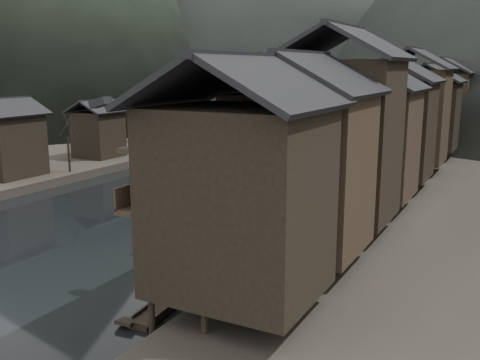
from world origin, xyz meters
The scene contains 12 objects.
water centered at (0.00, 0.00, 0.00)m, with size 300.00×300.00×0.00m, color black.
left_bank centered at (-35.00, 40.00, 0.60)m, with size 40.00×200.00×1.20m, color #2D2823.
stilt_houses centered at (17.28, 19.17, 8.64)m, with size 9.00×67.60×15.25m.
left_houses centered at (-20.50, 20.12, 5.66)m, with size 8.10×53.20×8.73m.
bare_trees centered at (-17.00, 19.24, 6.44)m, with size 3.96×74.65×7.92m.
moored_sampans centered at (12.07, 14.29, 0.20)m, with size 2.97×49.29×0.47m.
midriver_boats centered at (-2.69, 55.00, 0.20)m, with size 11.60×40.21×0.45m.
stone_bridge centered at (0.00, 72.00, 5.11)m, with size 40.00×6.00×9.00m.
hero_sampan centered at (9.87, -0.68, 0.20)m, with size 1.41×4.59×0.43m.
cargo_heap centered at (9.85, -0.47, 0.73)m, with size 1.00×1.31×0.60m, color black.
boatman centered at (10.05, -2.25, 1.32)m, with size 0.65×0.42×1.78m, color slate.
bamboo_pole centered at (10.25, -2.25, 4.03)m, with size 0.06×0.06×4.24m, color #8C7A51.
Camera 1 is at (27.95, -27.80, 12.41)m, focal length 40.00 mm.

